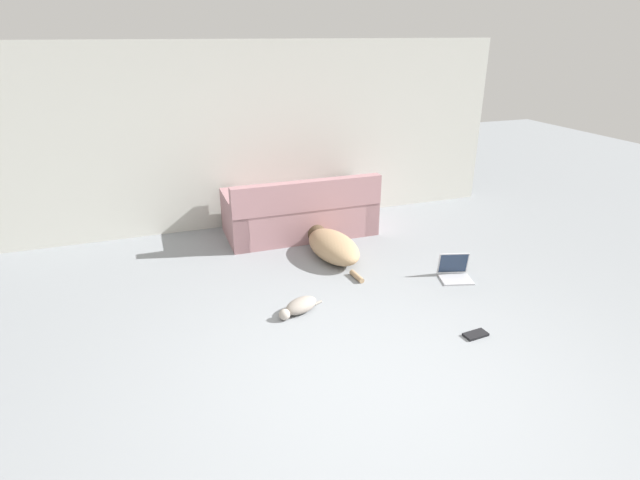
{
  "coord_description": "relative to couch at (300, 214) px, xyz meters",
  "views": [
    {
      "loc": [
        -1.44,
        -2.75,
        2.54
      ],
      "look_at": [
        0.17,
        1.76,
        0.53
      ],
      "focal_mm": 28.0,
      "sensor_mm": 36.0,
      "label": 1
    }
  ],
  "objects": [
    {
      "name": "cat",
      "position": [
        -0.63,
        -1.99,
        -0.21
      ],
      "size": [
        0.52,
        0.32,
        0.14
      ],
      "rotation": [
        0.0,
        0.0,
        3.56
      ],
      "color": "gray",
      "rests_on": "ground_plane"
    },
    {
      "name": "couch",
      "position": [
        0.0,
        0.0,
        0.0
      ],
      "size": [
        1.95,
        0.93,
        0.83
      ],
      "rotation": [
        0.0,
        0.0,
        3.14
      ],
      "color": "#A3757A",
      "rests_on": "ground_plane"
    },
    {
      "name": "laptop_open",
      "position": [
        1.22,
        -1.83,
        -0.19
      ],
      "size": [
        0.41,
        0.39,
        0.27
      ],
      "rotation": [
        0.0,
        0.0,
        -0.27
      ],
      "color": "#B7B7BC",
      "rests_on": "ground_plane"
    },
    {
      "name": "dog",
      "position": [
        0.13,
        -0.83,
        -0.13
      ],
      "size": [
        0.57,
        1.44,
        0.3
      ],
      "rotation": [
        0.0,
        0.0,
        1.65
      ],
      "color": "#A38460",
      "rests_on": "ground_plane"
    },
    {
      "name": "wall_back",
      "position": [
        -0.42,
        0.62,
        0.95
      ],
      "size": [
        7.17,
        0.06,
        2.45
      ],
      "color": "beige",
      "rests_on": "ground_plane"
    },
    {
      "name": "book_black",
      "position": [
        0.74,
        -2.9,
        -0.27
      ],
      "size": [
        0.23,
        0.13,
        0.02
      ],
      "rotation": [
        0.0,
        0.0,
        0.09
      ],
      "color": "black",
      "rests_on": "ground_plane"
    },
    {
      "name": "ground_plane",
      "position": [
        -0.42,
        -3.28,
        -0.28
      ],
      "size": [
        20.0,
        20.0,
        0.0
      ],
      "primitive_type": "plane",
      "color": "gray"
    }
  ]
}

